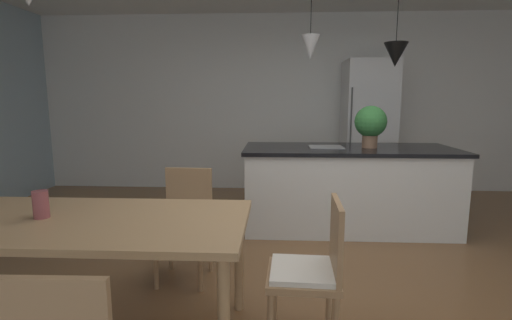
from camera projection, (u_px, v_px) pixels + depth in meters
The scene contains 11 objects.
ground_plane at pixel (324, 289), 2.87m from camera, with size 10.00×8.40×0.04m, color brown.
wall_back_kitchen at pixel (300, 104), 5.87m from camera, with size 10.00×0.12×2.70m, color white.
dining_table at pixel (72, 229), 2.15m from camera, with size 2.00×0.89×0.75m.
chair_kitchen_end at pixel (312, 269), 2.11m from camera, with size 0.42×0.42×0.87m.
chair_far_right at pixel (185, 220), 2.97m from camera, with size 0.42×0.42×0.87m.
kitchen_island at pixel (347, 187), 4.15m from camera, with size 2.27×0.96×0.91m.
refrigerator at pixel (368, 129), 5.48m from camera, with size 0.70×0.67×1.97m.
pendant_over_island_main at pixel (310, 47), 3.94m from camera, with size 0.20×0.20×0.87m.
pendant_over_island_aux at pixel (395, 55), 3.90m from camera, with size 0.25×0.25×0.95m.
potted_plant_on_island at pixel (371, 123), 4.03m from camera, with size 0.34×0.34×0.45m.
vase_on_dining_table at pixel (41, 204), 2.14m from camera, with size 0.09×0.09×0.16m.
Camera 1 is at (-0.38, -2.70, 1.42)m, focal length 26.35 mm.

